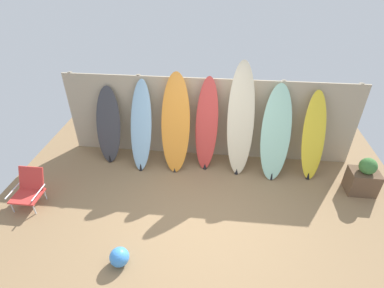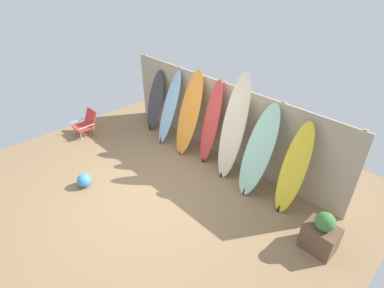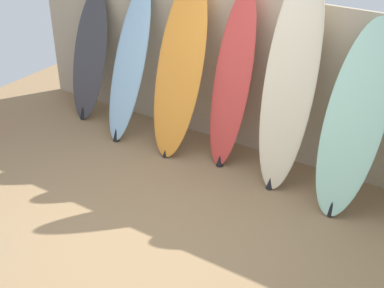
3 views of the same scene
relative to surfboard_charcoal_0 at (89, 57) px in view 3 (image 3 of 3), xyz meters
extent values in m
plane|color=#8E704C|center=(2.09, -1.68, -0.78)|extent=(7.68, 7.68, 0.00)
cube|color=tan|center=(2.09, 0.32, 0.12)|extent=(6.08, 0.04, 1.80)
cylinder|color=gray|center=(-0.79, 0.36, 0.12)|extent=(0.10, 0.10, 1.80)
cylinder|color=gray|center=(0.65, 0.36, 0.12)|extent=(0.10, 0.10, 1.80)
cylinder|color=gray|center=(2.09, 0.36, 0.12)|extent=(0.10, 0.10, 1.80)
cylinder|color=gray|center=(3.53, 0.36, 0.12)|extent=(0.10, 0.10, 1.80)
ellipsoid|color=#38383D|center=(0.00, 0.01, 0.02)|extent=(0.53, 0.54, 1.60)
cone|color=black|center=(0.00, -0.22, -0.69)|extent=(0.08, 0.08, 0.17)
ellipsoid|color=#8CB7D6|center=(0.75, -0.11, 0.11)|extent=(0.45, 0.79, 1.78)
cone|color=black|center=(0.75, -0.44, -0.69)|extent=(0.08, 0.08, 0.16)
ellipsoid|color=orange|center=(1.46, -0.11, 0.20)|extent=(0.59, 0.72, 1.97)
cone|color=black|center=(1.46, -0.42, -0.72)|extent=(0.08, 0.08, 0.11)
ellipsoid|color=#D13D38|center=(2.08, -0.04, 0.17)|extent=(0.49, 0.54, 1.91)
cone|color=black|center=(2.08, -0.25, -0.71)|extent=(0.08, 0.08, 0.13)
ellipsoid|color=beige|center=(2.75, -0.07, 0.34)|extent=(0.57, 0.70, 2.24)
cone|color=black|center=(2.75, -0.35, -0.71)|extent=(0.08, 0.08, 0.13)
ellipsoid|color=#9ED6BC|center=(3.45, -0.14, 0.13)|extent=(0.60, 0.77, 1.82)
cone|color=black|center=(3.45, -0.46, -0.69)|extent=(0.08, 0.08, 0.16)
camera|label=1|loc=(2.34, -5.28, 3.16)|focal=28.00mm
camera|label=2|loc=(6.05, -4.37, 3.30)|focal=28.00mm
camera|label=3|loc=(4.59, -4.68, 2.38)|focal=50.00mm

